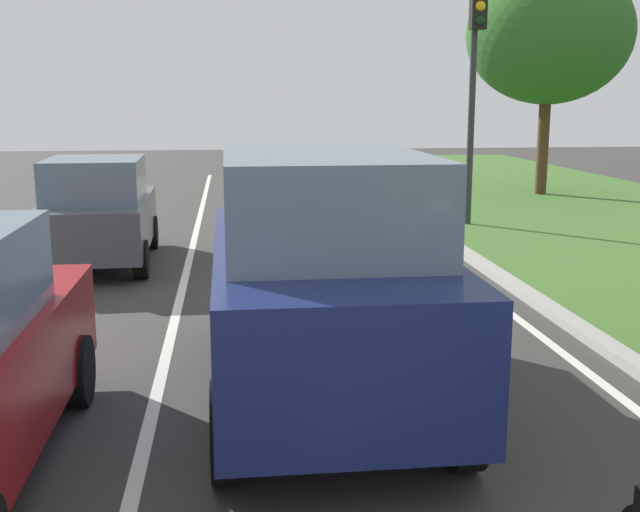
{
  "coord_description": "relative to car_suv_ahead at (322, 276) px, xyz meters",
  "views": [
    {
      "loc": [
        0.04,
        1.45,
        2.74
      ],
      "look_at": [
        0.9,
        9.02,
        1.2
      ],
      "focal_mm": 44.1,
      "sensor_mm": 36.0,
      "label": 1
    }
  ],
  "objects": [
    {
      "name": "curb_right",
      "position": [
        3.27,
        5.72,
        -1.11
      ],
      "size": [
        0.24,
        48.0,
        0.12
      ],
      "primitive_type": "cube",
      "color": "#9E9B93",
      "rests_on": "ground"
    },
    {
      "name": "car_suv_ahead",
      "position": [
        0.0,
        0.0,
        0.0
      ],
      "size": [
        1.99,
        4.51,
        2.28
      ],
      "rotation": [
        0.0,
        0.0,
        0.01
      ],
      "color": "navy",
      "rests_on": "ground"
    },
    {
      "name": "lane_line_right_edge",
      "position": [
        2.77,
        5.72,
        -1.16
      ],
      "size": [
        0.12,
        32.0,
        0.01
      ],
      "primitive_type": "cube",
      "color": "silver",
      "rests_on": "ground"
    },
    {
      "name": "traffic_light_near_right",
      "position": [
        4.28,
        9.39,
        2.37
      ],
      "size": [
        0.32,
        0.5,
        5.26
      ],
      "color": "#2D2D2D",
      "rests_on": "ground"
    },
    {
      "name": "tree_roadside_far",
      "position": [
        7.94,
        14.51,
        3.28
      ],
      "size": [
        4.5,
        4.5,
        6.37
      ],
      "color": "#4C331E",
      "rests_on": "ground"
    },
    {
      "name": "ground_plane",
      "position": [
        -0.83,
        5.72,
        -1.17
      ],
      "size": [
        60.0,
        60.0,
        0.0
      ],
      "primitive_type": "plane",
      "color": "#383533"
    },
    {
      "name": "car_hatchback_far",
      "position": [
        -2.98,
        6.38,
        -0.28
      ],
      "size": [
        1.82,
        3.75,
        1.78
      ],
      "rotation": [
        0.0,
        0.0,
        0.03
      ],
      "color": "#474C51",
      "rests_on": "ground"
    },
    {
      "name": "lane_line_center",
      "position": [
        -1.53,
        5.72,
        -1.16
      ],
      "size": [
        0.12,
        32.0,
        0.01
      ],
      "primitive_type": "cube",
      "color": "silver",
      "rests_on": "ground"
    }
  ]
}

